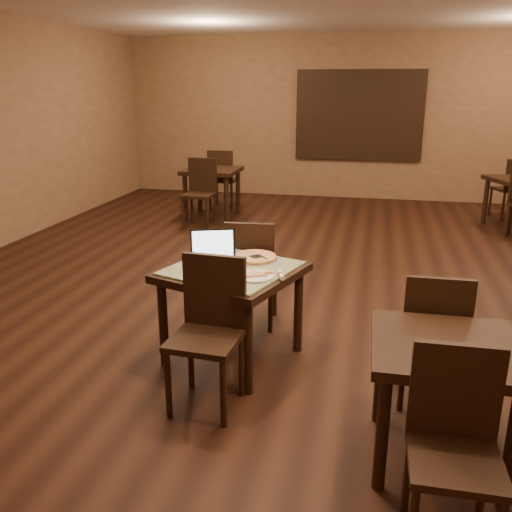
% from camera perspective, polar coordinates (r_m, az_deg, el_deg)
% --- Properties ---
extents(ground, '(10.00, 10.00, 0.00)m').
position_cam_1_polar(ground, '(6.01, 3.32, -2.78)').
color(ground, black).
rests_on(ground, ground).
extents(wall_back, '(8.00, 0.02, 3.00)m').
position_cam_1_polar(wall_back, '(10.63, 8.00, 14.19)').
color(wall_back, '#826142').
rests_on(wall_back, ground).
extents(mural, '(2.34, 0.05, 1.64)m').
position_cam_1_polar(mural, '(10.55, 10.78, 14.31)').
color(mural, '#295698').
rests_on(mural, wall_back).
extents(tiled_table, '(1.17, 1.17, 0.76)m').
position_cam_1_polar(tiled_table, '(4.15, -2.52, -2.54)').
color(tiled_table, black).
rests_on(tiled_table, ground).
extents(chair_main_near, '(0.47, 0.47, 1.02)m').
position_cam_1_polar(chair_main_near, '(3.64, -4.92, -7.05)').
color(chair_main_near, black).
rests_on(chair_main_near, ground).
extents(chair_main_far, '(0.46, 0.46, 0.99)m').
position_cam_1_polar(chair_main_far, '(4.74, -0.51, -1.25)').
color(chair_main_far, black).
rests_on(chair_main_far, ground).
extents(laptop, '(0.41, 0.38, 0.24)m').
position_cam_1_polar(laptop, '(4.24, -4.79, 0.25)').
color(laptop, black).
rests_on(laptop, tiled_table).
extents(plate, '(0.28, 0.28, 0.02)m').
position_cam_1_polar(plate, '(3.90, -0.10, -2.13)').
color(plate, white).
rests_on(plate, tiled_table).
extents(pizza_slice, '(0.25, 0.25, 0.02)m').
position_cam_1_polar(pizza_slice, '(3.89, -0.10, -1.93)').
color(pizza_slice, beige).
rests_on(pizza_slice, plate).
extents(pizza_pan, '(0.37, 0.37, 0.01)m').
position_cam_1_polar(pizza_pan, '(4.31, -0.17, -0.26)').
color(pizza_pan, silver).
rests_on(pizza_pan, tiled_table).
extents(pizza_whole, '(0.35, 0.35, 0.02)m').
position_cam_1_polar(pizza_whole, '(4.30, -0.17, -0.08)').
color(pizza_whole, beige).
rests_on(pizza_whole, pizza_pan).
extents(spatula, '(0.22, 0.23, 0.01)m').
position_cam_1_polar(spatula, '(4.28, 0.03, -0.07)').
color(spatula, silver).
rests_on(spatula, pizza_whole).
extents(napkin_roll, '(0.08, 0.16, 0.04)m').
position_cam_1_polar(napkin_roll, '(3.90, 2.62, -2.00)').
color(napkin_roll, white).
rests_on(napkin_roll, tiled_table).
extents(other_table_b, '(0.87, 0.87, 0.80)m').
position_cam_1_polar(other_table_b, '(8.91, -4.65, 8.28)').
color(other_table_b, black).
rests_on(other_table_b, ground).
extents(other_table_b_chair_near, '(0.46, 0.46, 1.03)m').
position_cam_1_polar(other_table_b_chair_near, '(8.36, -5.84, 7.08)').
color(other_table_b_chair_near, black).
rests_on(other_table_b_chair_near, ground).
extents(other_table_b_chair_far, '(0.46, 0.46, 1.03)m').
position_cam_1_polar(other_table_b_chair_far, '(9.49, -3.58, 8.38)').
color(other_table_b_chair_far, black).
rests_on(other_table_b_chair_far, ground).
extents(other_table_c, '(0.80, 0.80, 0.74)m').
position_cam_1_polar(other_table_c, '(3.21, 19.13, -10.67)').
color(other_table_c, black).
rests_on(other_table_c, ground).
extents(other_table_c_chair_near, '(0.42, 0.42, 0.96)m').
position_cam_1_polar(other_table_c_chair_near, '(2.77, 20.16, -17.40)').
color(other_table_c_chair_near, black).
rests_on(other_table_c_chair_near, ground).
extents(other_table_c_chair_far, '(0.42, 0.42, 0.96)m').
position_cam_1_polar(other_table_c_chair_far, '(3.74, 18.17, -7.72)').
color(other_table_c_chair_far, black).
rests_on(other_table_c_chair_far, ground).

